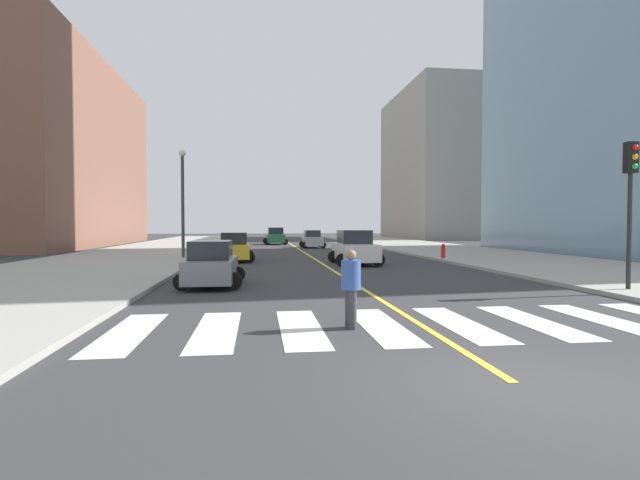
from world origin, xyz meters
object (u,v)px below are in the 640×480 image
Objects in this scene: car_white_fourth at (355,248)px; car_green_fifth at (275,236)px; street_lamp at (183,193)px; fire_hydrant at (443,251)px; car_silver_nearest at (312,239)px; pedestrian_crossing at (351,285)px; traffic_light_near_corner at (631,186)px; car_gray_third at (211,265)px; car_yellow_second at (234,248)px.

car_white_fourth reaches higher than car_green_fifth.
fire_hydrant is at bearing -9.68° from street_lamp.
car_silver_nearest is 2.19× the size of pedestrian_crossing.
traffic_light_near_corner is 5.35× the size of fire_hydrant.
car_white_fourth reaches higher than car_gray_third.
car_gray_third is 8.45m from pedestrian_crossing.
car_green_fifth is at bearing -83.28° from car_white_fourth.
car_yellow_second is 12.93m from fire_hydrant.
street_lamp is (-10.16, 4.92, 3.33)m from car_white_fourth.
pedestrian_crossing is at bearing 21.72° from traffic_light_near_corner.
car_yellow_second is 19.59m from pedestrian_crossing.
car_green_fifth is 23.32m from street_lamp.
car_silver_nearest is 1.00× the size of car_gray_third.
car_white_fourth is 14.25m from traffic_light_near_corner.
street_lamp reaches higher than pedestrian_crossing.
pedestrian_crossing is (3.46, -19.29, 0.12)m from car_yellow_second.
car_white_fourth is (6.86, -2.93, 0.08)m from car_yellow_second.
car_white_fourth reaches higher than pedestrian_crossing.
car_green_fifth is 0.62× the size of street_lamp.
traffic_light_near_corner is at bearing -88.00° from fire_hydrant.
traffic_light_near_corner is 0.70× the size of street_lamp.
fire_hydrant is (9.44, 18.51, -0.36)m from pedestrian_crossing.
car_green_fifth is 26.66m from fire_hydrant.
car_green_fifth is at bearing 85.25° from car_gray_third.
fire_hydrant is at bearing 40.62° from car_gray_third.
traffic_light_near_corner is (6.82, -31.61, 2.71)m from car_silver_nearest.
car_yellow_second is at bearing -99.71° from car_green_fifth.
pedestrian_crossing is (-3.40, -16.35, 0.05)m from car_white_fourth.
car_silver_nearest reaches higher than fire_hydrant.
car_green_fifth is 2.49× the size of pedestrian_crossing.
car_yellow_second is at bearing 67.37° from car_silver_nearest.
car_gray_third is 0.87× the size of car_white_fourth.
car_silver_nearest is 0.55× the size of street_lamp.
car_green_fifth is at bearing 111.07° from fire_hydrant.
traffic_light_near_corner is at bearing -14.06° from car_gray_third.
car_yellow_second is 0.94× the size of car_green_fifth.
car_silver_nearest is at bearing -89.95° from car_white_fourth.
car_white_fourth is 6.42m from fire_hydrant.
fire_hydrant is at bearing 109.69° from car_silver_nearest.
traffic_light_near_corner reaches higher than car_gray_third.
car_silver_nearest is 0.87× the size of car_white_fourth.
traffic_light_near_corner is 2.78× the size of pedestrian_crossing.
street_lamp is at bearing -46.02° from traffic_light_near_corner.
car_green_fifth is at bearing -67.86° from car_silver_nearest.
pedestrian_crossing is (3.69, -7.61, 0.17)m from car_gray_third.
car_silver_nearest is 32.45m from traffic_light_near_corner.
car_yellow_second is 24.33m from car_green_fifth.
car_white_fourth is at bearing 51.89° from car_gray_third.
car_green_fifth reaches higher than car_silver_nearest.
traffic_light_near_corner is (13.41, -15.32, 2.68)m from car_yellow_second.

